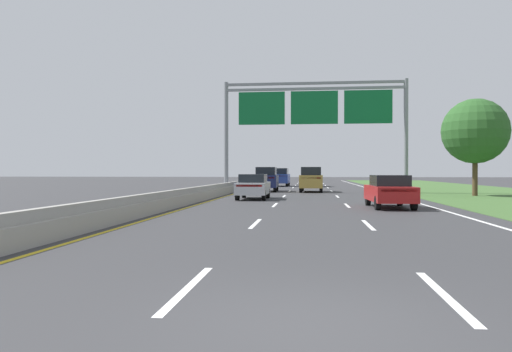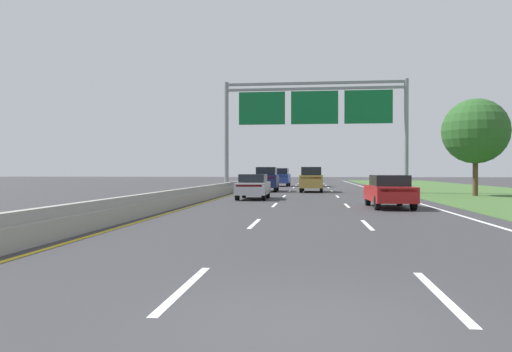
# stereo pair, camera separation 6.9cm
# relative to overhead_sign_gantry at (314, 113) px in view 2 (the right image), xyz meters

# --- Properties ---
(ground_plane) EXTENTS (220.00, 220.00, 0.00)m
(ground_plane) POSITION_rel_overhead_sign_gantry_xyz_m (-0.30, 0.47, -6.57)
(ground_plane) COLOR #333335
(lane_striping) EXTENTS (11.96, 106.00, 0.01)m
(lane_striping) POSITION_rel_overhead_sign_gantry_xyz_m (-0.30, 0.02, -6.56)
(lane_striping) COLOR white
(lane_striping) RESTS_ON ground
(grass_verge_right) EXTENTS (14.00, 110.00, 0.02)m
(grass_verge_right) POSITION_rel_overhead_sign_gantry_xyz_m (13.65, 0.47, -6.56)
(grass_verge_right) COLOR #3D602D
(grass_verge_right) RESTS_ON ground
(median_barrier_concrete) EXTENTS (0.60, 110.00, 0.85)m
(median_barrier_concrete) POSITION_rel_overhead_sign_gantry_xyz_m (-6.90, 0.47, -6.21)
(median_barrier_concrete) COLOR #99968E
(median_barrier_concrete) RESTS_ON ground
(overhead_sign_gantry) EXTENTS (15.06, 0.42, 9.23)m
(overhead_sign_gantry) POSITION_rel_overhead_sign_gantry_xyz_m (0.00, 0.00, 0.00)
(overhead_sign_gantry) COLOR gray
(overhead_sign_gantry) RESTS_ON ground
(pickup_truck_white) EXTENTS (2.09, 5.43, 2.20)m
(pickup_truck_white) POSITION_rel_overhead_sign_gantry_xyz_m (-0.26, 16.30, -5.49)
(pickup_truck_white) COLOR silver
(pickup_truck_white) RESTS_ON ground
(car_gold_centre_lane_suv) EXTENTS (1.99, 4.74, 2.11)m
(car_gold_centre_lane_suv) POSITION_rel_overhead_sign_gantry_xyz_m (-0.23, 1.33, -5.47)
(car_gold_centre_lane_suv) COLOR #A38438
(car_gold_centre_lane_suv) RESTS_ON ground
(car_blue_left_lane_suv) EXTENTS (1.98, 4.73, 2.11)m
(car_blue_left_lane_suv) POSITION_rel_overhead_sign_gantry_xyz_m (-3.75, 16.75, -5.47)
(car_blue_left_lane_suv) COLOR navy
(car_blue_left_lane_suv) RESTS_ON ground
(car_silver_left_lane_sedan) EXTENTS (1.83, 4.40, 1.57)m
(car_silver_left_lane_sedan) POSITION_rel_overhead_sign_gantry_xyz_m (-3.88, -9.84, -5.75)
(car_silver_left_lane_sedan) COLOR #B2B5BA
(car_silver_left_lane_sedan) RESTS_ON ground
(car_red_right_lane_sedan) EXTENTS (1.94, 4.45, 1.57)m
(car_red_right_lane_sedan) POSITION_rel_overhead_sign_gantry_xyz_m (3.46, -16.29, -5.75)
(car_red_right_lane_sedan) COLOR maroon
(car_red_right_lane_sedan) RESTS_ON ground
(car_navy_left_lane_suv) EXTENTS (2.00, 4.74, 2.11)m
(car_navy_left_lane_suv) POSITION_rel_overhead_sign_gantry_xyz_m (-4.10, 1.88, -5.47)
(car_navy_left_lane_suv) COLOR #161E47
(car_navy_left_lane_suv) RESTS_ON ground
(roadside_tree_mid) EXTENTS (4.59, 4.59, 6.89)m
(roadside_tree_mid) POSITION_rel_overhead_sign_gantry_xyz_m (11.27, -4.31, -1.98)
(roadside_tree_mid) COLOR #4C3823
(roadside_tree_mid) RESTS_ON ground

